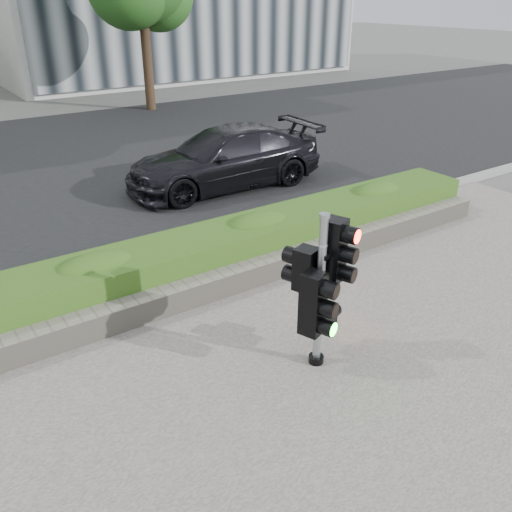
% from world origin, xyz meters
% --- Properties ---
extents(ground, '(120.00, 120.00, 0.00)m').
position_xyz_m(ground, '(0.00, 0.00, 0.00)').
color(ground, '#51514C').
rests_on(ground, ground).
extents(road, '(60.00, 13.00, 0.02)m').
position_xyz_m(road, '(0.00, 10.00, 0.01)').
color(road, black).
rests_on(road, ground).
extents(curb, '(60.00, 0.25, 0.12)m').
position_xyz_m(curb, '(0.00, 3.15, 0.06)').
color(curb, gray).
rests_on(curb, ground).
extents(stone_wall, '(12.00, 0.32, 0.34)m').
position_xyz_m(stone_wall, '(0.00, 1.90, 0.20)').
color(stone_wall, gray).
rests_on(stone_wall, sidewalk).
extents(hedge, '(12.00, 1.00, 0.68)m').
position_xyz_m(hedge, '(0.00, 2.55, 0.37)').
color(hedge, olive).
rests_on(hedge, sidewalk).
extents(traffic_signal, '(0.70, 0.61, 1.92)m').
position_xyz_m(traffic_signal, '(0.48, -0.13, 1.09)').
color(traffic_signal, black).
rests_on(traffic_signal, sidewalk).
extents(car_dark, '(4.63, 2.06, 1.32)m').
position_xyz_m(car_dark, '(3.04, 6.11, 0.68)').
color(car_dark, black).
rests_on(car_dark, road).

